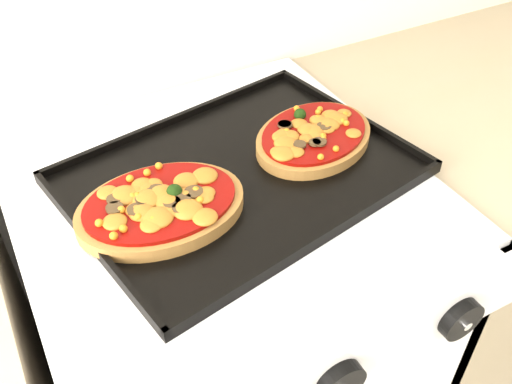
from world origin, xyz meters
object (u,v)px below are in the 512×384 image
stove (230,356)px  pizza_right (314,135)px  pizza_left (161,205)px  baking_tray (240,172)px

stove → pizza_right: (0.17, 0.01, 0.48)m
pizza_left → pizza_right: size_ratio=1.11×
stove → baking_tray: bearing=-4.1°
stove → baking_tray: baking_tray is taller
baking_tray → pizza_right: bearing=-5.6°
baking_tray → pizza_left: size_ratio=2.10×
baking_tray → pizza_left: 0.14m
pizza_left → stove: bearing=16.5°
stove → pizza_left: 0.49m
stove → baking_tray: (0.03, -0.00, 0.47)m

